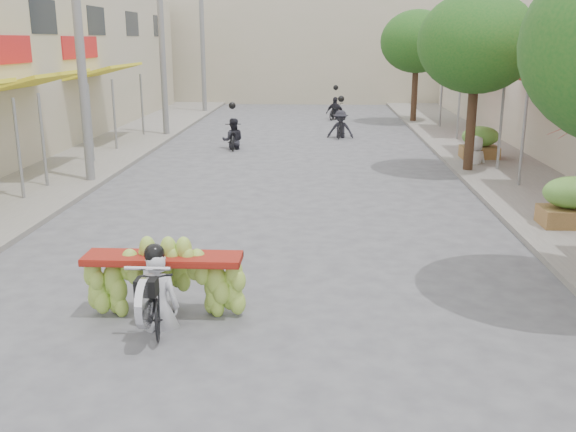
# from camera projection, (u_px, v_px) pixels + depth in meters

# --- Properties ---
(sidewalk_left) EXTENTS (4.00, 60.00, 0.12)m
(sidewalk_left) POSITION_uv_depth(u_px,v_px,m) (75.00, 161.00, 20.83)
(sidewalk_left) COLOR gray
(sidewalk_left) RESTS_ON ground
(sidewalk_right) EXTENTS (4.00, 60.00, 0.12)m
(sidewalk_right) POSITION_uv_depth(u_px,v_px,m) (512.00, 166.00, 20.13)
(sidewalk_right) COLOR gray
(sidewalk_right) RESTS_ON ground
(far_building) EXTENTS (20.00, 6.00, 7.00)m
(far_building) POSITION_uv_depth(u_px,v_px,m) (307.00, 46.00, 41.71)
(far_building) COLOR #B3A98E
(far_building) RESTS_ON ground
(utility_pole_mid) EXTENTS (0.60, 0.24, 8.00)m
(utility_pole_mid) POSITION_uv_depth(u_px,v_px,m) (79.00, 34.00, 16.81)
(utility_pole_mid) COLOR slate
(utility_pole_mid) RESTS_ON ground
(utility_pole_far) EXTENTS (0.60, 0.24, 8.00)m
(utility_pole_far) POSITION_uv_depth(u_px,v_px,m) (162.00, 36.00, 25.47)
(utility_pole_far) COLOR slate
(utility_pole_far) RESTS_ON ground
(utility_pole_back) EXTENTS (0.60, 0.24, 8.00)m
(utility_pole_back) POSITION_uv_depth(u_px,v_px,m) (202.00, 37.00, 34.14)
(utility_pole_back) COLOR slate
(utility_pole_back) RESTS_ON ground
(street_tree_mid) EXTENTS (3.40, 3.40, 5.25)m
(street_tree_mid) POSITION_uv_depth(u_px,v_px,m) (477.00, 43.00, 18.26)
(street_tree_mid) COLOR #3A2719
(street_tree_mid) RESTS_ON ground
(street_tree_far) EXTENTS (3.40, 3.40, 5.25)m
(street_tree_far) POSITION_uv_depth(u_px,v_px,m) (417.00, 42.00, 29.81)
(street_tree_far) COLOR #3A2719
(street_tree_far) RESTS_ON ground
(produce_crate_mid) EXTENTS (1.20, 0.88, 1.16)m
(produce_crate_mid) POSITION_uv_depth(u_px,v_px,m) (572.00, 198.00, 13.26)
(produce_crate_mid) COLOR brown
(produce_crate_mid) RESTS_ON ground
(produce_crate_far) EXTENTS (1.20, 0.88, 1.16)m
(produce_crate_far) POSITION_uv_depth(u_px,v_px,m) (480.00, 140.00, 20.96)
(produce_crate_far) COLOR brown
(produce_crate_far) RESTS_ON ground
(banana_motorbike) EXTENTS (2.24, 1.81, 2.06)m
(banana_motorbike) POSITION_uv_depth(u_px,v_px,m) (160.00, 276.00, 8.94)
(banana_motorbike) COLOR black
(banana_motorbike) RESTS_ON ground
(pedestrian) EXTENTS (0.98, 0.76, 1.74)m
(pedestrian) POSITION_uv_depth(u_px,v_px,m) (476.00, 136.00, 19.94)
(pedestrian) COLOR silver
(pedestrian) RESTS_ON ground
(bg_motorbike_a) EXTENTS (0.84, 1.60, 1.95)m
(bg_motorbike_a) POSITION_uv_depth(u_px,v_px,m) (233.00, 128.00, 23.38)
(bg_motorbike_a) COLOR black
(bg_motorbike_a) RESTS_ON ground
(bg_motorbike_b) EXTENTS (1.13, 1.53, 1.95)m
(bg_motorbike_b) POSITION_uv_depth(u_px,v_px,m) (341.00, 116.00, 25.95)
(bg_motorbike_b) COLOR black
(bg_motorbike_b) RESTS_ON ground
(bg_motorbike_c) EXTENTS (1.10, 1.52, 1.95)m
(bg_motorbike_c) POSITION_uv_depth(u_px,v_px,m) (335.00, 103.00, 32.06)
(bg_motorbike_c) COLOR black
(bg_motorbike_c) RESTS_ON ground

